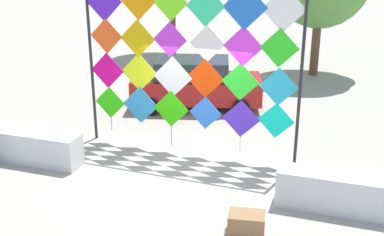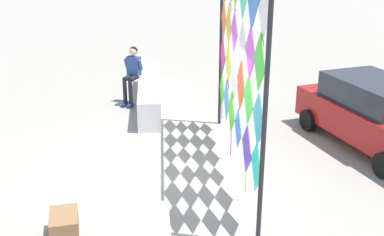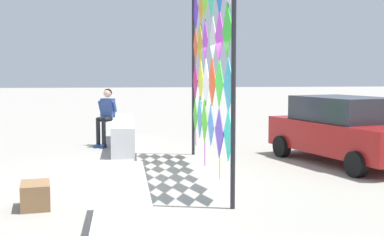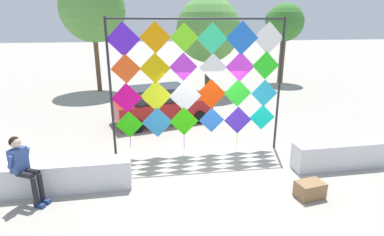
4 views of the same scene
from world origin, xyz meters
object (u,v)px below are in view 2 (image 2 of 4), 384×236
at_px(parked_car, 375,113).
at_px(cardboard_box_large, 64,225).
at_px(kite_display_rack, 238,51).
at_px(seated_vendor, 132,71).

height_order(parked_car, cardboard_box_large, parked_car).
bearing_deg(kite_display_rack, cardboard_box_large, -54.97).
relative_size(parked_car, cardboard_box_large, 6.58).
height_order(seated_vendor, parked_car, seated_vendor).
xyz_separation_m(seated_vendor, cardboard_box_large, (6.29, -0.84, -0.74)).
bearing_deg(parked_car, seated_vendor, -122.20).
bearing_deg(kite_display_rack, seated_vendor, -153.53).
distance_m(seated_vendor, parked_car, 6.28).
relative_size(seated_vendor, cardboard_box_large, 2.52).
xyz_separation_m(seated_vendor, parked_car, (3.34, 5.31, -0.18)).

